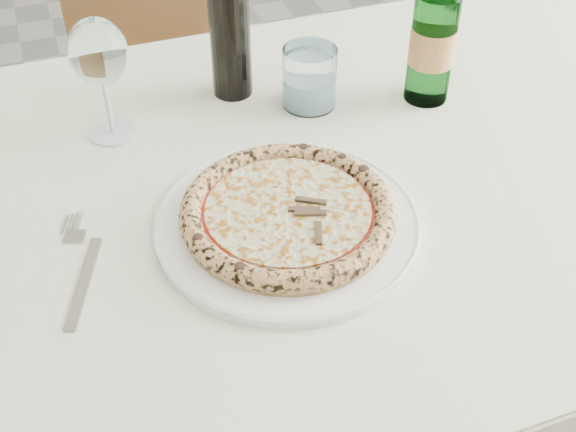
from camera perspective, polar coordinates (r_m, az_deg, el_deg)
name	(u,v)px	position (r m, az deg, el deg)	size (l,w,h in m)	color
dining_table	(265,226)	(1.05, -1.86, -0.81)	(1.55, 0.92, 0.76)	brown
chair_far	(160,49)	(1.82, -10.11, 12.86)	(0.49, 0.49, 0.93)	brown
plate	(288,223)	(0.92, 0.00, -0.53)	(0.34, 0.34, 0.02)	white
pizza	(288,212)	(0.91, 0.00, 0.29)	(0.27, 0.27, 0.03)	tan
fork	(81,267)	(0.91, -16.02, -3.92)	(0.06, 0.21, 0.00)	#A3A3A3
wine_glass	(98,54)	(1.06, -14.76, 12.26)	(0.08, 0.08, 0.19)	silver
tumbler	(309,81)	(1.14, 1.70, 10.61)	(0.08, 0.08, 0.10)	white
beer_bottle	(434,36)	(1.15, 11.43, 13.79)	(0.07, 0.07, 0.27)	#458B4E
wine_bottle	(230,29)	(1.14, -4.63, 14.48)	(0.06, 0.06, 0.26)	black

